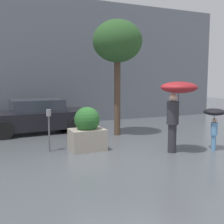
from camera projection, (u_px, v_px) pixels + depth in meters
The scene contains 8 objects.
ground_plane at pixel (119, 156), 7.94m from camera, with size 40.00×40.00×0.00m, color #51565B.
building_facade at pixel (61, 61), 13.48m from camera, with size 18.00×0.30×6.00m.
planter_box at pixel (87, 130), 8.53m from camera, with size 1.04×0.78×1.33m.
person_adult at pixel (177, 97), 8.12m from camera, with size 1.05×1.05×2.09m.
person_child at pixel (214, 117), 8.47m from camera, with size 0.66×0.66×1.28m.
parked_car_near at pixel (37, 117), 11.38m from camera, with size 4.47×2.16×1.34m.
street_tree at pixel (117, 43), 10.50m from camera, with size 1.86×1.86×4.36m.
parking_meter at pixel (49, 121), 8.31m from camera, with size 0.14×0.14×1.27m.
Camera 1 is at (-3.32, -6.99, 2.18)m, focal length 45.00 mm.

